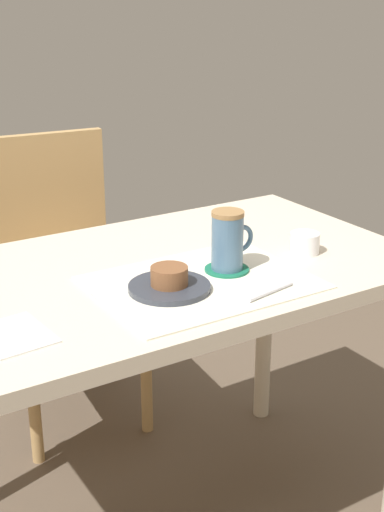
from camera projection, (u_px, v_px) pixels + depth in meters
name	position (u px, v px, depth m)	size (l,w,h in m)	color
dining_table	(158.00, 303.00, 1.64)	(1.19, 0.68, 0.73)	beige
wooden_chair	(61.00, 270.00, 2.24)	(0.46, 0.46, 0.90)	tan
placemat	(202.00, 283.00, 1.52)	(0.46, 0.35, 0.00)	silver
pastry_plate	(169.00, 287.00, 1.48)	(0.17, 0.17, 0.01)	#333842
pastry	(169.00, 276.00, 1.47)	(0.08, 0.08, 0.04)	brown
coffee_coaster	(227.00, 269.00, 1.58)	(0.10, 0.10, 0.01)	#196B4C
coffee_mug	(228.00, 240.00, 1.56)	(0.10, 0.07, 0.13)	slate
teaspoon	(271.00, 292.00, 1.46)	(0.01, 0.01, 0.13)	silver
paper_napkin	(5.00, 338.00, 1.28)	(0.15, 0.15, 0.00)	white
sugar_bowl	(305.00, 243.00, 1.69)	(0.07, 0.07, 0.05)	white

